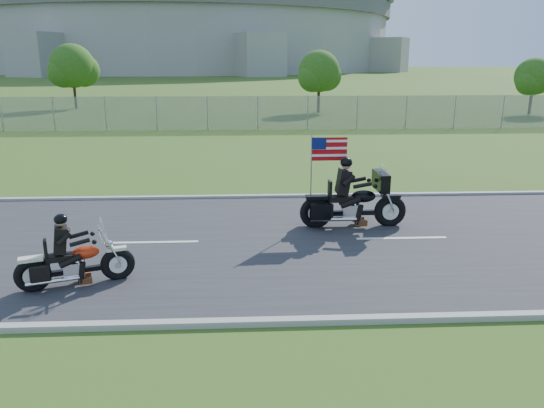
{
  "coord_description": "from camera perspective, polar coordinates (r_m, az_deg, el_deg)",
  "views": [
    {
      "loc": [
        0.26,
        -11.95,
        4.3
      ],
      "look_at": [
        0.86,
        0.0,
        0.94
      ],
      "focal_mm": 35.0,
      "sensor_mm": 36.0,
      "label": 1
    }
  ],
  "objects": [
    {
      "name": "stadium",
      "position": [
        183.42,
        -9.71,
        18.98
      ],
      "size": [
        140.4,
        140.4,
        29.2
      ],
      "color": "#A3A099",
      "rests_on": "ground"
    },
    {
      "name": "road",
      "position": [
        12.69,
        -3.88,
        -4.07
      ],
      "size": [
        120.0,
        8.0,
        0.04
      ],
      "primitive_type": "cube",
      "color": "#28282B",
      "rests_on": "ground"
    },
    {
      "name": "fence",
      "position": [
        32.55,
        -12.31,
        9.49
      ],
      "size": [
        60.0,
        0.03,
        2.0
      ],
      "primitive_type": "cube",
      "color": "gray",
      "rests_on": "ground"
    },
    {
      "name": "curb_south",
      "position": [
        8.97,
        -4.3,
        -12.65
      ],
      "size": [
        120.0,
        0.18,
        0.12
      ],
      "primitive_type": "cube",
      "color": "#9E9B93",
      "rests_on": "ground"
    },
    {
      "name": "motorcycle_lead",
      "position": [
        10.85,
        -20.55,
        -6.02
      ],
      "size": [
        2.14,
        1.01,
        1.49
      ],
      "rotation": [
        0.0,
        0.0,
        0.33
      ],
      "color": "black",
      "rests_on": "ground"
    },
    {
      "name": "curb_north",
      "position": [
        16.56,
        -3.66,
        0.76
      ],
      "size": [
        120.0,
        0.18,
        0.12
      ],
      "primitive_type": "cube",
      "color": "#9E9B93",
      "rests_on": "ground"
    },
    {
      "name": "ground",
      "position": [
        12.7,
        -3.88,
        -4.16
      ],
      "size": [
        420.0,
        420.0,
        0.0
      ],
      "primitive_type": "plane",
      "color": "#355119",
      "rests_on": "ground"
    },
    {
      "name": "tree_fence_mid",
      "position": [
        48.15,
        -20.61,
        13.51
      ],
      "size": [
        3.96,
        3.69,
        5.3
      ],
      "color": "#382316",
      "rests_on": "ground"
    },
    {
      "name": "tree_fence_near",
      "position": [
        42.4,
        5.14,
        13.81
      ],
      "size": [
        3.52,
        3.28,
        4.75
      ],
      "color": "#382316",
      "rests_on": "ground"
    },
    {
      "name": "motorcycle_follow",
      "position": [
        13.73,
        8.72,
        -0.01
      ],
      "size": [
        2.77,
        0.91,
        2.31
      ],
      "rotation": [
        0.0,
        0.0,
        0.02
      ],
      "color": "black",
      "rests_on": "ground"
    },
    {
      "name": "tree_fence_far",
      "position": [
        45.56,
        26.33,
        12.0
      ],
      "size": [
        3.08,
        2.87,
        4.2
      ],
      "color": "#382316",
      "rests_on": "ground"
    }
  ]
}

